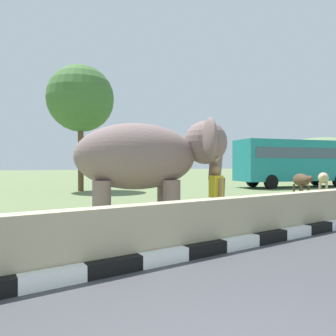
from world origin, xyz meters
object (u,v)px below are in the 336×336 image
(cow_mid, at_px, (301,180))
(bus_teal, at_px, (295,160))
(elephant, at_px, (150,158))
(cow_near, at_px, (323,178))
(person_handler, at_px, (216,194))

(cow_mid, bearing_deg, bus_teal, 37.00)
(elephant, distance_m, cow_mid, 11.08)
(elephant, relative_size, cow_near, 2.18)
(bus_teal, height_order, cow_near, bus_teal)
(bus_teal, distance_m, cow_mid, 8.10)
(elephant, xyz_separation_m, bus_teal, (17.07, 7.64, 0.23))
(person_handler, relative_size, bus_teal, 0.17)
(elephant, distance_m, cow_near, 14.67)
(elephant, distance_m, person_handler, 1.97)
(bus_teal, bearing_deg, person_handler, -151.37)
(person_handler, xyz_separation_m, cow_near, (12.66, 4.56, -0.06))
(bus_teal, bearing_deg, elephant, -155.89)
(cow_near, bearing_deg, cow_mid, -165.78)
(cow_near, distance_m, cow_mid, 3.60)
(cow_mid, bearing_deg, person_handler, -158.14)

